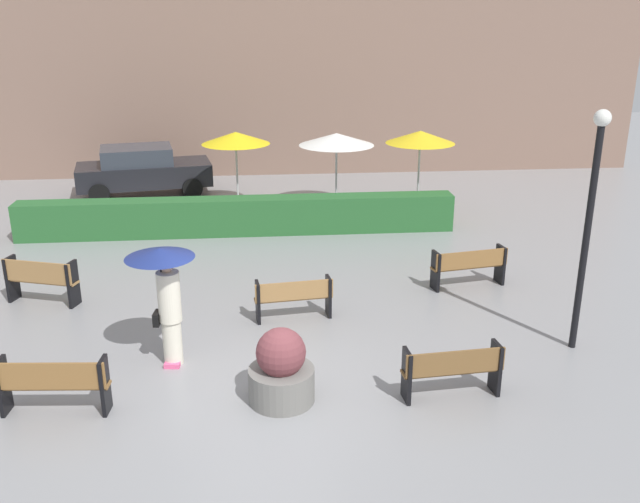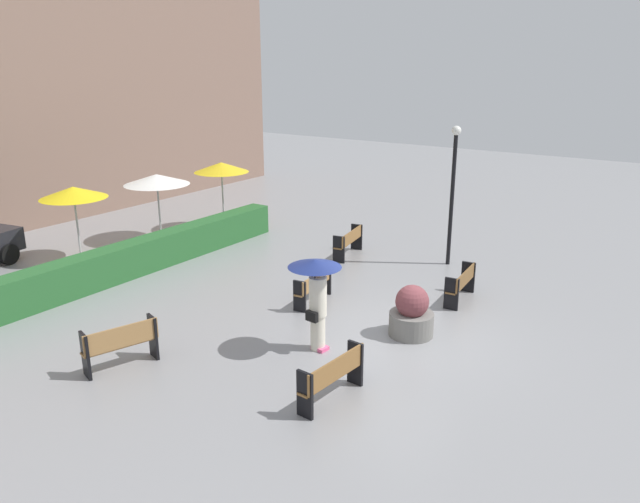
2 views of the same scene
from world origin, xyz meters
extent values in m
plane|color=gray|center=(0.00, 0.00, 0.00)|extent=(60.00, 60.00, 0.00)
cube|color=#9E7242|center=(-4.39, 4.11, 0.48)|extent=(1.52, 0.72, 0.04)
cube|color=#9E7242|center=(-4.44, 3.96, 0.72)|extent=(1.45, 0.50, 0.44)
cube|color=black|center=(-5.06, 4.30, 0.47)|extent=(0.17, 0.37, 0.94)
cube|color=black|center=(-3.73, 3.88, 0.47)|extent=(0.17, 0.37, 0.94)
cube|color=brown|center=(2.91, -0.19, 0.44)|extent=(1.57, 0.40, 0.04)
cube|color=brown|center=(2.92, -0.34, 0.65)|extent=(1.55, 0.17, 0.38)
cube|color=black|center=(2.20, -0.27, 0.42)|extent=(0.09, 0.37, 0.84)
cube|color=black|center=(3.63, -0.15, 0.42)|extent=(0.09, 0.37, 0.84)
cube|color=olive|center=(4.50, 4.20, 0.46)|extent=(1.68, 0.56, 0.04)
cube|color=olive|center=(4.52, 4.04, 0.66)|extent=(1.64, 0.33, 0.37)
cube|color=black|center=(3.74, 4.05, 0.43)|extent=(0.13, 0.38, 0.85)
cube|color=black|center=(5.25, 4.32, 0.43)|extent=(0.13, 0.38, 0.85)
cube|color=#9E7242|center=(0.65, 2.88, 0.43)|extent=(1.52, 0.41, 0.04)
cube|color=#9E7242|center=(0.66, 2.74, 0.63)|extent=(1.50, 0.21, 0.36)
cube|color=black|center=(-0.04, 2.78, 0.40)|extent=(0.10, 0.34, 0.81)
cube|color=black|center=(1.34, 2.94, 0.40)|extent=(0.10, 0.34, 0.81)
cube|color=olive|center=(-3.04, -0.11, 0.44)|extent=(1.63, 0.37, 0.04)
cube|color=olive|center=(-3.05, -0.25, 0.67)|extent=(1.61, 0.17, 0.42)
cube|color=black|center=(-3.79, -0.07, 0.44)|extent=(0.09, 0.34, 0.88)
cube|color=black|center=(-2.30, -0.19, 0.44)|extent=(0.09, 0.34, 0.88)
cylinder|color=silver|center=(-1.48, 1.25, 0.40)|extent=(0.32, 0.32, 0.79)
cube|color=#F2598C|center=(-1.48, 1.19, 0.04)|extent=(0.29, 0.34, 0.08)
cylinder|color=silver|center=(-1.48, 1.25, 1.22)|extent=(0.38, 0.38, 0.86)
sphere|color=tan|center=(-1.48, 1.25, 1.76)|extent=(0.21, 0.21, 0.21)
cube|color=black|center=(-1.70, 1.25, 0.84)|extent=(0.13, 0.29, 0.22)
cylinder|color=black|center=(-1.57, 1.26, 1.53)|extent=(0.02, 0.02, 0.90)
cone|color=navy|center=(-1.57, 1.26, 1.98)|extent=(1.13, 1.13, 0.16)
cylinder|color=slate|center=(0.30, -0.10, 0.27)|extent=(1.01, 1.01, 0.54)
sphere|color=brown|center=(0.30, -0.10, 0.81)|extent=(0.76, 0.76, 0.76)
cylinder|color=black|center=(5.52, 1.21, 1.96)|extent=(0.12, 0.12, 3.93)
sphere|color=white|center=(5.52, 1.21, 4.05)|extent=(0.28, 0.28, 0.28)
cylinder|color=silver|center=(-0.58, 10.85, 1.08)|extent=(0.06, 0.06, 2.16)
cone|color=yellow|center=(-0.58, 10.85, 2.16)|extent=(2.00, 2.00, 0.35)
cylinder|color=silver|center=(2.34, 10.47, 1.07)|extent=(0.06, 0.06, 2.14)
cone|color=white|center=(2.34, 10.47, 2.14)|extent=(2.20, 2.20, 0.35)
cylinder|color=silver|center=(4.62, 9.63, 1.16)|extent=(0.06, 0.06, 2.31)
cone|color=yellow|center=(4.62, 9.63, 2.31)|extent=(1.96, 1.96, 0.35)
cube|color=#28602D|center=(-0.51, 8.40, 0.49)|extent=(11.55, 0.70, 0.98)
cylinder|color=black|center=(-2.06, 12.32, 0.32)|extent=(0.67, 0.33, 0.64)
camera|label=1|loc=(0.05, -9.33, 5.64)|focal=38.58mm
camera|label=2|loc=(-11.35, -5.54, 5.99)|focal=34.23mm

